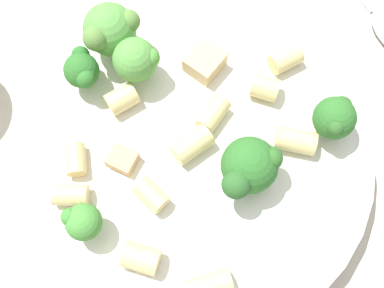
{
  "coord_description": "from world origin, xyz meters",
  "views": [
    {
      "loc": [
        -0.07,
        -0.09,
        0.36
      ],
      "look_at": [
        0.0,
        0.0,
        0.04
      ],
      "focal_mm": 45.0,
      "sensor_mm": 36.0,
      "label": 1
    }
  ],
  "objects_px": {
    "rigatoni_1": "(192,153)",
    "rigatoni_8": "(285,59)",
    "rigatoni_2": "(295,140)",
    "rigatoni_4": "(122,99)",
    "spoon": "(381,12)",
    "broccoli_floret_0": "(251,166)",
    "chicken_chunk_1": "(205,62)",
    "rigatoni_6": "(71,195)",
    "rigatoni_10": "(209,286)",
    "broccoli_floret_5": "(81,220)",
    "rigatoni_5": "(76,160)",
    "rigatoni_9": "(151,195)",
    "broccoli_floret_1": "(82,70)",
    "rigatoni_0": "(265,88)",
    "rigatoni_7": "(141,258)",
    "broccoli_floret_3": "(110,30)",
    "broccoli_floret_2": "(335,118)",
    "broccoli_floret_4": "(137,60)",
    "rigatoni_3": "(213,114)",
    "pasta_bowl": "(192,154)",
    "chicken_chunk_0": "(122,159)"
  },
  "relations": [
    {
      "from": "pasta_bowl",
      "to": "broccoli_floret_3",
      "type": "bearing_deg",
      "value": 86.54
    },
    {
      "from": "broccoli_floret_3",
      "to": "rigatoni_0",
      "type": "height_order",
      "value": "broccoli_floret_3"
    },
    {
      "from": "rigatoni_9",
      "to": "rigatoni_10",
      "type": "relative_size",
      "value": 0.78
    },
    {
      "from": "rigatoni_4",
      "to": "rigatoni_5",
      "type": "distance_m",
      "value": 0.06
    },
    {
      "from": "rigatoni_10",
      "to": "rigatoni_2",
      "type": "bearing_deg",
      "value": 18.4
    },
    {
      "from": "rigatoni_3",
      "to": "rigatoni_5",
      "type": "relative_size",
      "value": 1.16
    },
    {
      "from": "rigatoni_1",
      "to": "rigatoni_3",
      "type": "bearing_deg",
      "value": 22.99
    },
    {
      "from": "broccoli_floret_4",
      "to": "broccoli_floret_5",
      "type": "bearing_deg",
      "value": -144.62
    },
    {
      "from": "broccoli_floret_1",
      "to": "rigatoni_8",
      "type": "bearing_deg",
      "value": -33.2
    },
    {
      "from": "rigatoni_7",
      "to": "spoon",
      "type": "bearing_deg",
      "value": 7.67
    },
    {
      "from": "broccoli_floret_5",
      "to": "rigatoni_5",
      "type": "relative_size",
      "value": 1.5
    },
    {
      "from": "broccoli_floret_2",
      "to": "rigatoni_1",
      "type": "xyz_separation_m",
      "value": [
        -0.09,
        0.05,
        -0.01
      ]
    },
    {
      "from": "broccoli_floret_1",
      "to": "rigatoni_6",
      "type": "distance_m",
      "value": 0.09
    },
    {
      "from": "broccoli_floret_0",
      "to": "rigatoni_2",
      "type": "xyz_separation_m",
      "value": [
        0.04,
        -0.0,
        -0.01
      ]
    },
    {
      "from": "rigatoni_8",
      "to": "rigatoni_9",
      "type": "bearing_deg",
      "value": -172.62
    },
    {
      "from": "rigatoni_0",
      "to": "rigatoni_8",
      "type": "bearing_deg",
      "value": 16.08
    },
    {
      "from": "broccoli_floret_0",
      "to": "chicken_chunk_1",
      "type": "bearing_deg",
      "value": 69.25
    },
    {
      "from": "rigatoni_3",
      "to": "rigatoni_7",
      "type": "xyz_separation_m",
      "value": [
        -0.1,
        -0.05,
        0.0
      ]
    },
    {
      "from": "rigatoni_5",
      "to": "rigatoni_6",
      "type": "height_order",
      "value": "same"
    },
    {
      "from": "spoon",
      "to": "rigatoni_6",
      "type": "bearing_deg",
      "value": 175.04
    },
    {
      "from": "broccoli_floret_4",
      "to": "rigatoni_1",
      "type": "distance_m",
      "value": 0.08
    },
    {
      "from": "rigatoni_9",
      "to": "rigatoni_2",
      "type": "bearing_deg",
      "value": -18.23
    },
    {
      "from": "broccoli_floret_3",
      "to": "spoon",
      "type": "relative_size",
      "value": 0.25
    },
    {
      "from": "rigatoni_7",
      "to": "rigatoni_10",
      "type": "relative_size",
      "value": 0.81
    },
    {
      "from": "broccoli_floret_1",
      "to": "rigatoni_3",
      "type": "xyz_separation_m",
      "value": [
        0.06,
        -0.08,
        -0.01
      ]
    },
    {
      "from": "rigatoni_9",
      "to": "spoon",
      "type": "height_order",
      "value": "rigatoni_9"
    },
    {
      "from": "rigatoni_6",
      "to": "rigatoni_8",
      "type": "bearing_deg",
      "value": -5.15
    },
    {
      "from": "broccoli_floret_2",
      "to": "rigatoni_3",
      "type": "distance_m",
      "value": 0.09
    },
    {
      "from": "pasta_bowl",
      "to": "rigatoni_0",
      "type": "relative_size",
      "value": 13.42
    },
    {
      "from": "rigatoni_1",
      "to": "chicken_chunk_1",
      "type": "xyz_separation_m",
      "value": [
        0.05,
        0.05,
        -0.0
      ]
    },
    {
      "from": "broccoli_floret_5",
      "to": "rigatoni_8",
      "type": "relative_size",
      "value": 1.42
    },
    {
      "from": "rigatoni_1",
      "to": "spoon",
      "type": "xyz_separation_m",
      "value": [
        0.22,
        0.0,
        -0.03
      ]
    },
    {
      "from": "rigatoni_6",
      "to": "rigatoni_10",
      "type": "bearing_deg",
      "value": -72.08
    },
    {
      "from": "broccoli_floret_4",
      "to": "rigatoni_2",
      "type": "bearing_deg",
      "value": -65.89
    },
    {
      "from": "pasta_bowl",
      "to": "rigatoni_2",
      "type": "relative_size",
      "value": 9.4
    },
    {
      "from": "rigatoni_4",
      "to": "rigatoni_8",
      "type": "distance_m",
      "value": 0.13
    },
    {
      "from": "rigatoni_5",
      "to": "broccoli_floret_4",
      "type": "bearing_deg",
      "value": 19.67
    },
    {
      "from": "rigatoni_2",
      "to": "rigatoni_5",
      "type": "height_order",
      "value": "rigatoni_2"
    },
    {
      "from": "broccoli_floret_5",
      "to": "rigatoni_5",
      "type": "xyz_separation_m",
      "value": [
        0.02,
        0.04,
        -0.01
      ]
    },
    {
      "from": "broccoli_floret_0",
      "to": "broccoli_floret_3",
      "type": "distance_m",
      "value": 0.15
    },
    {
      "from": "rigatoni_2",
      "to": "rigatoni_4",
      "type": "relative_size",
      "value": 1.29
    },
    {
      "from": "broccoli_floret_2",
      "to": "chicken_chunk_1",
      "type": "relative_size",
      "value": 1.42
    },
    {
      "from": "chicken_chunk_1",
      "to": "broccoli_floret_5",
      "type": "bearing_deg",
      "value": -162.94
    },
    {
      "from": "rigatoni_4",
      "to": "rigatoni_8",
      "type": "xyz_separation_m",
      "value": [
        0.12,
        -0.05,
        -0.0
      ]
    },
    {
      "from": "broccoli_floret_1",
      "to": "rigatoni_3",
      "type": "bearing_deg",
      "value": -56.31
    },
    {
      "from": "rigatoni_1",
      "to": "rigatoni_8",
      "type": "relative_size",
      "value": 1.22
    },
    {
      "from": "rigatoni_0",
      "to": "rigatoni_7",
      "type": "bearing_deg",
      "value": -164.78
    },
    {
      "from": "broccoli_floret_1",
      "to": "rigatoni_9",
      "type": "xyz_separation_m",
      "value": [
        -0.02,
        -0.1,
        -0.01
      ]
    },
    {
      "from": "rigatoni_8",
      "to": "chicken_chunk_0",
      "type": "relative_size",
      "value": 1.21
    },
    {
      "from": "broccoli_floret_0",
      "to": "broccoli_floret_5",
      "type": "bearing_deg",
      "value": 158.55
    }
  ]
}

